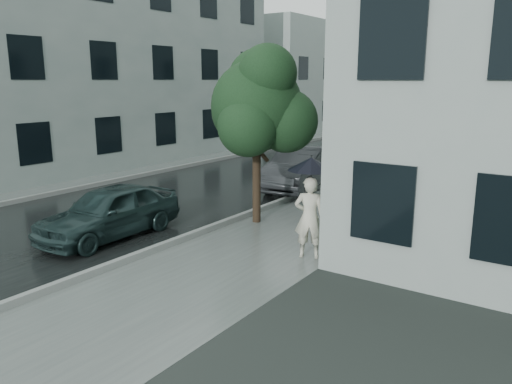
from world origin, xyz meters
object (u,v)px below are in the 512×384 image
Objects in this scene: street_tree at (259,105)px; car_near at (109,211)px; pedestrian at (309,217)px; car_far at (301,168)px; lamp_post at (381,107)px.

car_near is (-2.25, -3.28, -2.55)m from street_tree.
pedestrian reaches higher than car_far.
car_far is at bearing -117.34° from lamp_post.
lamp_post reaches higher than street_tree.
car_far is (-1.15, 4.40, -2.46)m from street_tree.
lamp_post reaches higher than pedestrian.
pedestrian is 0.38× the size of lamp_post.
street_tree reaches higher than pedestrian.
pedestrian is 0.38× the size of street_tree.
street_tree is at bearing -84.10° from car_far.
street_tree is 5.17m from car_far.
pedestrian is at bearing 16.56° from car_near.
lamp_post is at bearing 77.44° from car_near.
lamp_post reaches higher than car_near.
pedestrian reaches higher than car_near.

